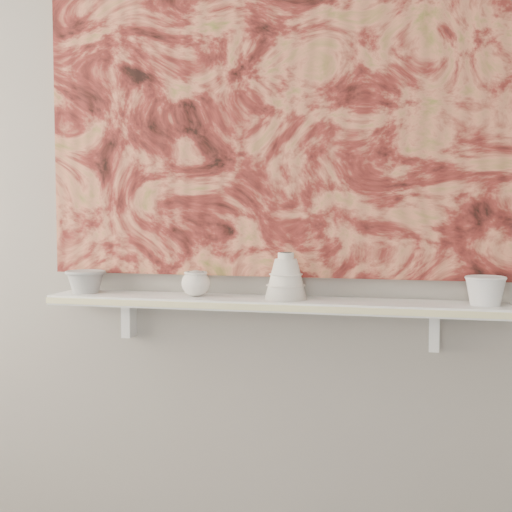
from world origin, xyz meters
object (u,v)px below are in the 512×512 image
(bowl_grey, at_px, (86,281))
(bowl_white, at_px, (485,291))
(painting, at_px, (275,100))
(shelf, at_px, (269,303))
(cup_cream, at_px, (196,283))
(bell_vessel, at_px, (286,276))

(bowl_grey, height_order, bowl_white, bowl_white)
(painting, height_order, bowl_grey, painting)
(shelf, height_order, painting, painting)
(shelf, height_order, bowl_white, bowl_white)
(cup_cream, distance_m, bell_vessel, 0.29)
(painting, relative_size, bowl_white, 12.94)
(bell_vessel, bearing_deg, bowl_grey, 180.00)
(painting, distance_m, bell_vessel, 0.55)
(shelf, xyz_separation_m, bowl_grey, (-0.61, 0.00, 0.05))
(cup_cream, xyz_separation_m, bowl_white, (0.86, 0.00, 0.00))
(bowl_grey, xyz_separation_m, bell_vessel, (0.66, 0.00, 0.03))
(bowl_white, bearing_deg, bell_vessel, 180.00)
(shelf, bearing_deg, bell_vessel, 0.00)
(bowl_grey, xyz_separation_m, cup_cream, (0.38, 0.00, 0.00))
(painting, height_order, bell_vessel, painting)
(painting, xyz_separation_m, bowl_grey, (-0.61, -0.08, -0.57))
(bowl_grey, relative_size, cup_cream, 1.48)
(shelf, height_order, cup_cream, cup_cream)
(bell_vessel, height_order, bowl_white, bell_vessel)
(painting, bearing_deg, bowl_white, -7.30)
(painting, relative_size, bowl_grey, 11.43)
(cup_cream, bearing_deg, shelf, 0.00)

